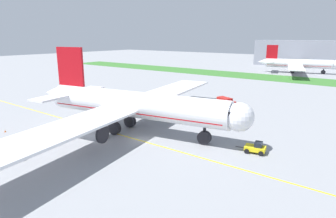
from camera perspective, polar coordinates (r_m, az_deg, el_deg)
The scene contains 9 objects.
ground_plane at distance 61.59m, azimuth -5.35°, elevation -6.00°, with size 600.00×600.00×0.00m, color gray.
apron_taxi_line at distance 61.38m, azimuth -5.54°, elevation -6.07°, with size 280.00×0.36×0.01m, color yellow.
grass_median_strip at distance 159.37m, azimuth 22.79°, elevation 5.34°, with size 320.00×24.00×0.10m, color #38722D.
airliner_foreground at distance 65.00m, azimuth -7.03°, elevation 0.80°, with size 52.38×83.03×18.48m.
pushback_tug at distance 56.87m, azimuth 16.66°, elevation -7.21°, with size 5.57×3.16×2.17m.
ground_crew_wingwalker_port at distance 57.08m, azimuth -27.02°, elevation -8.04°, with size 0.51×0.50×1.75m.
traffic_cone_near_nose at distance 75.61m, azimuth -29.07°, elevation -3.72°, with size 0.36×0.36×0.58m.
service_truck_baggage_loader at distance 89.48m, azimuth 11.19°, elevation 1.24°, with size 6.51×4.29×3.08m.
parked_airliner_far_left at distance 187.58m, azimuth 23.76°, elevation 8.04°, with size 42.93×68.03×15.95m.
Camera 1 is at (39.53, -42.33, 20.96)m, focal length 31.40 mm.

